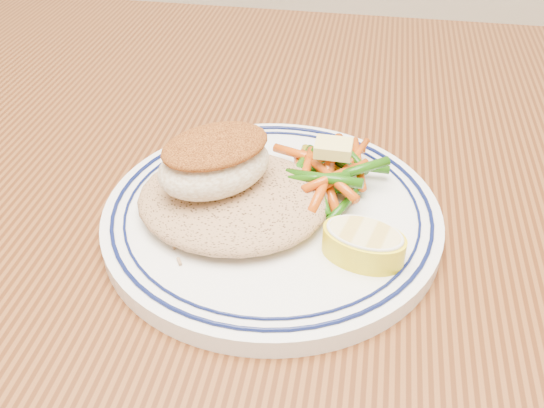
{
  "coord_description": "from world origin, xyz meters",
  "views": [
    {
      "loc": [
        0.09,
        -0.38,
        1.05
      ],
      "look_at": [
        0.03,
        -0.02,
        0.77
      ],
      "focal_mm": 40.0,
      "sensor_mm": 36.0,
      "label": 1
    }
  ],
  "objects_px": {
    "vegetable_pile": "(328,171)",
    "lemon_wedge": "(364,243)",
    "dining_table": "(248,292)",
    "rice_pilaf": "(233,196)",
    "fish_fillet": "(215,161)",
    "plate": "(272,215)"
  },
  "relations": [
    {
      "from": "dining_table",
      "to": "vegetable_pile",
      "type": "relative_size",
      "value": 13.79
    },
    {
      "from": "fish_fillet",
      "to": "vegetable_pile",
      "type": "height_order",
      "value": "fish_fillet"
    },
    {
      "from": "fish_fillet",
      "to": "lemon_wedge",
      "type": "xyz_separation_m",
      "value": [
        0.11,
        -0.04,
        -0.03
      ]
    },
    {
      "from": "lemon_wedge",
      "to": "rice_pilaf",
      "type": "bearing_deg",
      "value": 160.56
    },
    {
      "from": "rice_pilaf",
      "to": "vegetable_pile",
      "type": "distance_m",
      "value": 0.08
    },
    {
      "from": "dining_table",
      "to": "lemon_wedge",
      "type": "distance_m",
      "value": 0.17
    },
    {
      "from": "dining_table",
      "to": "lemon_wedge",
      "type": "bearing_deg",
      "value": -30.91
    },
    {
      "from": "dining_table",
      "to": "rice_pilaf",
      "type": "relative_size",
      "value": 10.27
    },
    {
      "from": "fish_fillet",
      "to": "vegetable_pile",
      "type": "relative_size",
      "value": 0.98
    },
    {
      "from": "rice_pilaf",
      "to": "fish_fillet",
      "type": "height_order",
      "value": "fish_fillet"
    },
    {
      "from": "plate",
      "to": "vegetable_pile",
      "type": "bearing_deg",
      "value": 45.85
    },
    {
      "from": "rice_pilaf",
      "to": "lemon_wedge",
      "type": "height_order",
      "value": "rice_pilaf"
    },
    {
      "from": "plate",
      "to": "rice_pilaf",
      "type": "bearing_deg",
      "value": -167.37
    },
    {
      "from": "dining_table",
      "to": "lemon_wedge",
      "type": "height_order",
      "value": "lemon_wedge"
    },
    {
      "from": "plate",
      "to": "lemon_wedge",
      "type": "distance_m",
      "value": 0.08
    },
    {
      "from": "vegetable_pile",
      "to": "lemon_wedge",
      "type": "xyz_separation_m",
      "value": [
        0.03,
        -0.08,
        -0.0
      ]
    },
    {
      "from": "rice_pilaf",
      "to": "vegetable_pile",
      "type": "relative_size",
      "value": 1.34
    },
    {
      "from": "plate",
      "to": "rice_pilaf",
      "type": "distance_m",
      "value": 0.04
    },
    {
      "from": "dining_table",
      "to": "vegetable_pile",
      "type": "height_order",
      "value": "vegetable_pile"
    },
    {
      "from": "lemon_wedge",
      "to": "dining_table",
      "type": "bearing_deg",
      "value": 149.09
    },
    {
      "from": "dining_table",
      "to": "fish_fillet",
      "type": "height_order",
      "value": "fish_fillet"
    },
    {
      "from": "fish_fillet",
      "to": "vegetable_pile",
      "type": "distance_m",
      "value": 0.1
    }
  ]
}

